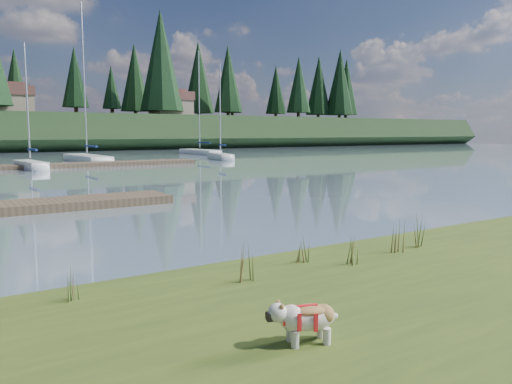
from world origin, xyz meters
TOP-DOWN VIEW (x-y plane):
  - bulldog at (-0.02, -4.98)m, footprint 0.81×0.48m
  - dock_far at (2.00, 30.00)m, footprint 26.00×2.20m
  - sailboat_bg_2 at (2.26, 29.97)m, footprint 1.73×5.85m
  - sailboat_bg_3 at (8.01, 37.46)m, footprint 2.38×9.67m
  - sailboat_bg_4 at (19.88, 33.74)m, footprint 2.51×6.17m
  - sailboat_bg_5 at (22.85, 44.76)m, footprint 1.92×8.51m
  - weed_0 at (0.63, -2.67)m, footprint 0.17×0.14m
  - weed_1 at (2.04, -2.32)m, footprint 0.17×0.14m
  - weed_2 at (4.01, -2.68)m, footprint 0.17×0.14m
  - weed_3 at (-1.87, -2.15)m, footprint 0.17×0.14m
  - weed_4 at (2.67, -2.86)m, footprint 0.17×0.14m
  - weed_5 at (4.73, -2.60)m, footprint 0.17×0.14m
  - mud_lip at (0.00, -1.60)m, footprint 60.00×0.50m
  - conifer_5 at (15.00, 70.00)m, footprint 3.96×3.96m
  - conifer_6 at (28.00, 68.00)m, footprint 7.04×7.04m
  - conifer_7 at (42.00, 71.00)m, footprint 5.28×5.28m
  - conifer_8 at (55.00, 67.00)m, footprint 4.62×4.62m
  - conifer_9 at (68.00, 70.00)m, footprint 5.94×5.94m
  - house_1 at (6.00, 71.00)m, footprint 6.30×5.30m
  - house_2 at (30.00, 69.00)m, footprint 6.30×5.30m

SIDE VIEW (x-z plane):
  - mud_lip at x=0.00m, z-range 0.00..0.14m
  - dock_far at x=2.00m, z-range 0.00..0.30m
  - sailboat_bg_5 at x=22.85m, z-range -5.70..6.34m
  - sailboat_bg_3 at x=8.01m, z-range -6.63..7.27m
  - sailboat_bg_4 at x=19.88m, z-range -4.25..4.91m
  - sailboat_bg_2 at x=2.26m, z-range -4.12..4.79m
  - weed_1 at x=2.04m, z-range 0.31..0.79m
  - weed_3 at x=-1.87m, z-range 0.31..0.82m
  - weed_4 at x=2.67m, z-range 0.31..0.83m
  - weed_0 at x=0.63m, z-range 0.30..0.93m
  - weed_2 at x=4.01m, z-range 0.30..0.95m
  - bulldog at x=-0.02m, z-range 0.41..0.88m
  - weed_5 at x=4.73m, z-range 0.29..1.01m
  - house_1 at x=6.00m, z-range 4.99..9.64m
  - house_2 at x=30.00m, z-range 4.99..9.64m
  - conifer_5 at x=15.00m, z-range 5.65..16.00m
  - conifer_8 at x=55.00m, z-range 5.62..17.40m
  - conifer_7 at x=42.00m, z-range 5.59..18.79m
  - conifer_9 at x=68.00m, z-range 5.55..20.18m
  - conifer_6 at x=28.00m, z-range 5.49..22.49m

